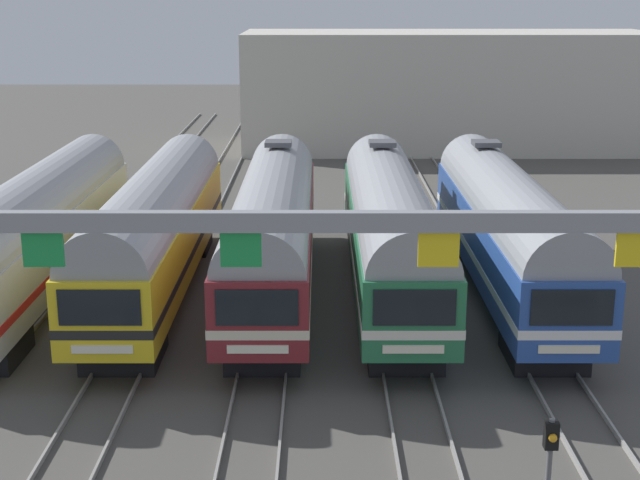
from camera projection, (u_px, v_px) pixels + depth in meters
name	position (u px, v px, depth m)	size (l,w,h in m)	color
ground_plane	(278.00, 295.00, 34.51)	(160.00, 160.00, 0.00)	#4C4944
track_bed	(293.00, 196.00, 50.89)	(18.76, 70.00, 0.15)	gray
commuter_train_stainless	(43.00, 226.00, 33.84)	(2.88, 18.06, 4.77)	#B2B5BA
commuter_train_yellow	(160.00, 226.00, 33.82)	(2.88, 18.06, 4.77)	gold
commuter_train_maroon	(277.00, 226.00, 33.80)	(2.88, 18.06, 5.05)	maroon
commuter_train_green	(394.00, 226.00, 33.79)	(2.88, 18.06, 5.05)	#236B42
commuter_train_blue	(511.00, 226.00, 33.77)	(2.88, 18.06, 5.05)	#284C9E
catenary_gantry	(245.00, 265.00, 20.10)	(22.50, 0.44, 6.97)	gray
yard_signal_mast	(554.00, 455.00, 18.90)	(0.28, 0.35, 2.62)	#59595E
maintenance_building	(451.00, 90.00, 66.14)	(29.08, 10.00, 8.25)	beige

